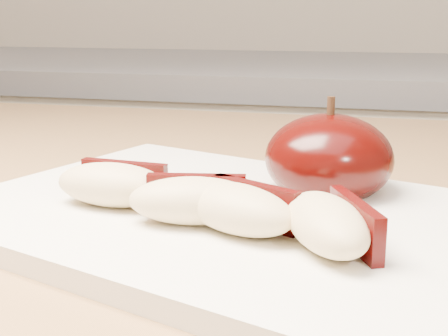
# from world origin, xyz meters

# --- Properties ---
(back_cabinet) EXTENTS (2.40, 0.62, 0.94)m
(back_cabinet) POSITION_xyz_m (0.00, 1.20, 0.47)
(back_cabinet) COLOR silver
(back_cabinet) RESTS_ON ground
(cutting_board) EXTENTS (0.39, 0.33, 0.01)m
(cutting_board) POSITION_xyz_m (0.04, 0.37, 0.91)
(cutting_board) COLOR silver
(cutting_board) RESTS_ON island_counter
(apple_half) EXTENTS (0.11, 0.11, 0.07)m
(apple_half) POSITION_xyz_m (0.10, 0.43, 0.93)
(apple_half) COLOR black
(apple_half) RESTS_ON cutting_board
(apple_wedge_a) EXTENTS (0.08, 0.04, 0.03)m
(apple_wedge_a) POSITION_xyz_m (-0.02, 0.36, 0.93)
(apple_wedge_a) COLOR #D1B684
(apple_wedge_a) RESTS_ON cutting_board
(apple_wedge_b) EXTENTS (0.08, 0.05, 0.03)m
(apple_wedge_b) POSITION_xyz_m (0.03, 0.34, 0.93)
(apple_wedge_b) COLOR #D1B684
(apple_wedge_b) RESTS_ON cutting_board
(apple_wedge_c) EXTENTS (0.08, 0.07, 0.03)m
(apple_wedge_c) POSITION_xyz_m (0.06, 0.33, 0.93)
(apple_wedge_c) COLOR #D1B684
(apple_wedge_c) RESTS_ON cutting_board
(apple_wedge_d) EXTENTS (0.06, 0.08, 0.03)m
(apple_wedge_d) POSITION_xyz_m (0.11, 0.32, 0.93)
(apple_wedge_d) COLOR #D1B684
(apple_wedge_d) RESTS_ON cutting_board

